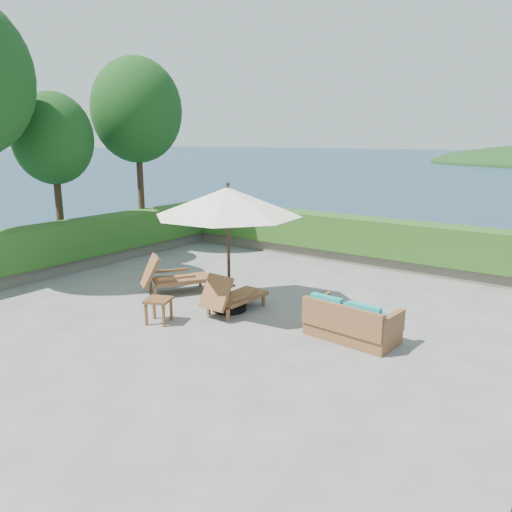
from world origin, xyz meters
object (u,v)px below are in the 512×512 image
Objects in this scene: lounge_left at (172,277)px; lounge_right at (232,295)px; side_table at (158,303)px; patio_umbrella at (228,203)px; wicker_loveseat at (350,323)px.

lounge_left is 1.10× the size of lounge_right.
lounge_right is 1.55m from side_table.
side_table is (-0.81, -1.32, 0.04)m from lounge_right.
lounge_left reaches higher than lounge_right.
lounge_left is at bearing 127.45° from side_table.
patio_umbrella is 6.16× the size of side_table.
patio_umbrella is at bearing 27.85° from lounge_left.
patio_umbrella reaches higher than lounge_left.
side_table is (-0.66, -1.41, -1.88)m from patio_umbrella.
lounge_right is at bearing -30.08° from patio_umbrella.
wicker_loveseat is at bearing 0.67° from patio_umbrella.
lounge_left is 2.02m from lounge_right.
side_table is (1.20, -1.57, 0.02)m from lounge_left.
patio_umbrella reaches higher than wicker_loveseat.
lounge_left is (-1.86, 0.16, -1.90)m from patio_umbrella.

